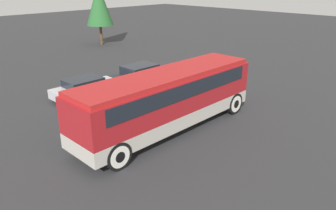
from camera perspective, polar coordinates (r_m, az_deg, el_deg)
ground_plane at (r=16.35m, az=0.00°, el=-4.36°), size 120.00×120.00×0.00m
tour_bus at (r=15.72m, az=0.24°, el=1.69°), size 10.12×2.54×2.97m
parked_car_near at (r=21.16m, az=-14.14°, el=2.94°), size 4.29×1.80×1.27m
parked_car_mid at (r=23.42m, az=-4.67°, el=5.38°), size 4.52×1.91×1.37m
tree_center at (r=38.10m, az=-11.93°, el=16.79°), size 2.95×2.95×6.64m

